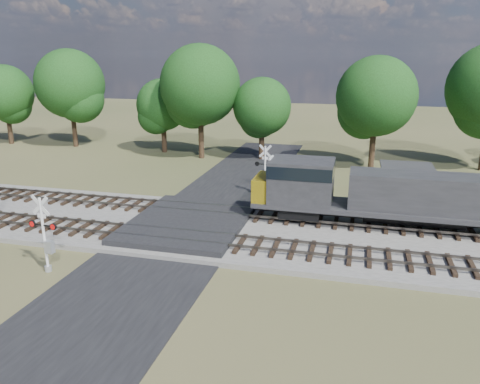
# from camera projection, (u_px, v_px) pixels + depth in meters

# --- Properties ---
(ground) EXTENTS (160.00, 160.00, 0.00)m
(ground) POSITION_uv_depth(u_px,v_px,m) (186.00, 231.00, 29.14)
(ground) COLOR #414B28
(ground) RESTS_ON ground
(ballast_bed) EXTENTS (140.00, 10.00, 0.30)m
(ballast_bed) POSITION_uv_depth(u_px,v_px,m) (351.00, 241.00, 27.16)
(ballast_bed) COLOR gray
(ballast_bed) RESTS_ON ground
(road) EXTENTS (7.00, 60.00, 0.08)m
(road) POSITION_uv_depth(u_px,v_px,m) (186.00, 230.00, 29.12)
(road) COLOR black
(road) RESTS_ON ground
(crossing_panel) EXTENTS (7.00, 9.00, 0.62)m
(crossing_panel) POSITION_uv_depth(u_px,v_px,m) (189.00, 224.00, 29.51)
(crossing_panel) COLOR #262628
(crossing_panel) RESTS_ON ground
(track_near) EXTENTS (140.00, 2.60, 0.33)m
(track_near) POSITION_uv_depth(u_px,v_px,m) (225.00, 242.00, 26.41)
(track_near) COLOR black
(track_near) RESTS_ON ballast_bed
(track_far) EXTENTS (140.00, 2.60, 0.33)m
(track_far) POSITION_uv_depth(u_px,v_px,m) (246.00, 214.00, 31.05)
(track_far) COLOR black
(track_far) RESTS_ON ballast_bed
(crossing_signal_near) EXTENTS (1.62, 0.36, 4.03)m
(crossing_signal_near) POSITION_uv_depth(u_px,v_px,m) (46.00, 241.00, 23.26)
(crossing_signal_near) COLOR silver
(crossing_signal_near) RESTS_ON ground
(crossing_signal_far) EXTENTS (1.63, 0.37, 4.04)m
(crossing_signal_far) POSITION_uv_depth(u_px,v_px,m) (264.00, 175.00, 35.97)
(crossing_signal_far) COLOR silver
(crossing_signal_far) RESTS_ON ground
(equipment_shed) EXTENTS (3.86, 3.86, 2.59)m
(equipment_shed) POSITION_uv_depth(u_px,v_px,m) (406.00, 183.00, 35.07)
(equipment_shed) COLOR #402A1B
(equipment_shed) RESTS_ON ground
(treeline) EXTENTS (79.26, 10.46, 11.71)m
(treeline) POSITION_uv_depth(u_px,v_px,m) (303.00, 95.00, 46.25)
(treeline) COLOR black
(treeline) RESTS_ON ground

